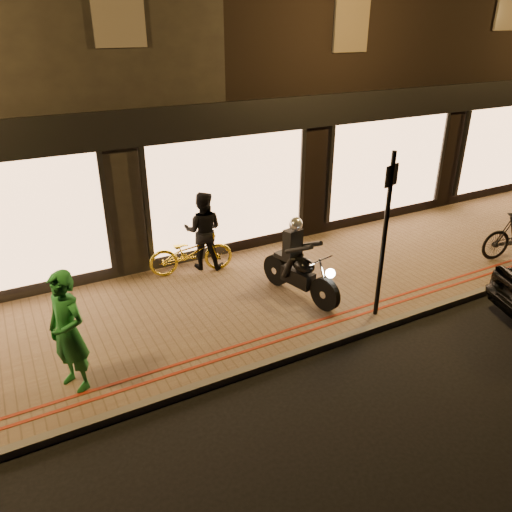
{
  "coord_description": "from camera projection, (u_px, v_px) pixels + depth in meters",
  "views": [
    {
      "loc": [
        -4.4,
        -5.49,
        4.97
      ],
      "look_at": [
        -0.52,
        1.74,
        1.1
      ],
      "focal_mm": 35.0,
      "sensor_mm": 36.0,
      "label": 1
    }
  ],
  "objects": [
    {
      "name": "ground",
      "position": [
        332.0,
        348.0,
        8.38
      ],
      "size": [
        90.0,
        90.0,
        0.0
      ],
      "primitive_type": "plane",
      "color": "black",
      "rests_on": "ground"
    },
    {
      "name": "person_green",
      "position": [
        68.0,
        332.0,
        6.95
      ],
      "size": [
        0.72,
        0.8,
        1.85
      ],
      "primitive_type": "imported",
      "rotation": [
        0.0,
        0.0,
        -1.05
      ],
      "color": "#1E702E",
      "rests_on": "sidewalk"
    },
    {
      "name": "sign_post",
      "position": [
        385.0,
        229.0,
        8.41
      ],
      "size": [
        0.34,
        0.14,
        3.0
      ],
      "rotation": [
        0.0,
        0.0,
        0.32
      ],
      "color": "black",
      "rests_on": "sidewalk"
    },
    {
      "name": "motorcycle",
      "position": [
        299.0,
        267.0,
        9.48
      ],
      "size": [
        0.71,
        1.92,
        1.59
      ],
      "rotation": [
        0.0,
        0.0,
        0.23
      ],
      "color": "black",
      "rests_on": "sidewalk"
    },
    {
      "name": "bicycle_gold",
      "position": [
        191.0,
        253.0,
        10.44
      ],
      "size": [
        1.84,
        0.95,
        0.92
      ],
      "primitive_type": "imported",
      "rotation": [
        0.0,
        0.0,
        1.37
      ],
      "color": "yellow",
      "rests_on": "sidewalk"
    },
    {
      "name": "kerb_stone",
      "position": [
        330.0,
        343.0,
        8.39
      ],
      "size": [
        50.0,
        0.14,
        0.12
      ],
      "primitive_type": "cube",
      "color": "#59544C",
      "rests_on": "ground"
    },
    {
      "name": "person_dark",
      "position": [
        203.0,
        231.0,
        10.51
      ],
      "size": [
        1.04,
        0.97,
        1.7
      ],
      "primitive_type": "imported",
      "rotation": [
        0.0,
        0.0,
        2.62
      ],
      "color": "black",
      "rests_on": "sidewalk"
    },
    {
      "name": "sidewalk",
      "position": [
        273.0,
        293.0,
        9.95
      ],
      "size": [
        50.0,
        4.0,
        0.12
      ],
      "primitive_type": "cube",
      "color": "brown",
      "rests_on": "ground"
    },
    {
      "name": "building_row",
      "position": [
        148.0,
        50.0,
        13.73
      ],
      "size": [
        48.0,
        10.11,
        8.5
      ],
      "color": "black",
      "rests_on": "ground"
    },
    {
      "name": "red_kerb_lines",
      "position": [
        314.0,
        326.0,
        8.76
      ],
      "size": [
        50.0,
        0.26,
        0.01
      ],
      "color": "maroon",
      "rests_on": "sidewalk"
    }
  ]
}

